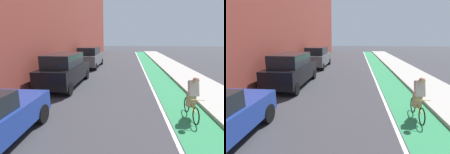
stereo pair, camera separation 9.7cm
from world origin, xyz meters
TOP-DOWN VIEW (x-y plane):
  - ground_plane at (0.00, 18.19)m, footprint 97.64×97.64m
  - bike_lane_paint at (3.17, 20.19)m, footprint 1.60×44.38m
  - lane_divider_stripe at (2.27, 20.19)m, footprint 0.12×44.38m
  - sidewalk_right at (5.23, 20.19)m, footprint 2.51×44.38m
  - parked_suv_black at (-2.92, 16.13)m, footprint 1.87×4.80m
  - parked_suv_gray at (-2.92, 23.01)m, footprint 2.00×4.67m
  - cyclist_trailing at (3.19, 12.35)m, footprint 0.48×1.66m

SIDE VIEW (x-z plane):
  - ground_plane at x=0.00m, z-range 0.00..0.00m
  - bike_lane_paint at x=3.17m, z-range 0.00..0.00m
  - lane_divider_stripe at x=2.27m, z-range 0.00..0.00m
  - sidewalk_right at x=5.23m, z-range 0.00..0.14m
  - cyclist_trailing at x=3.19m, z-range 0.05..1.63m
  - parked_suv_black at x=-2.92m, z-range 0.03..2.01m
  - parked_suv_gray at x=-2.92m, z-range 0.03..2.01m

